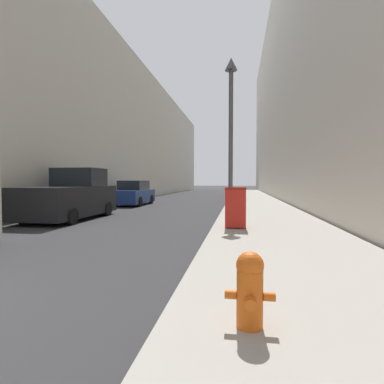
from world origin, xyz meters
name	(u,v)px	position (x,y,z in m)	size (l,w,h in m)	color
sidewalk_right	(256,204)	(5.69, 18.00, 0.07)	(3.95, 60.00, 0.15)	#9E998E
building_left_glass	(91,135)	(-10.22, 26.00, 6.24)	(12.00, 60.00, 12.48)	beige
building_right_stone	(346,83)	(13.77, 26.00, 10.25)	(12.00, 60.00, 20.51)	beige
fire_hydrant	(250,287)	(4.68, 0.74, 0.56)	(0.51, 0.39, 0.77)	#D15614
trash_bin	(236,207)	(4.46, 7.28, 0.81)	(0.66, 0.60, 1.29)	red
lamppost	(231,121)	(4.22, 9.91, 4.07)	(0.50, 0.50, 6.41)	#4C4C51
pickup_truck	(71,197)	(-2.58, 9.57, 0.94)	(2.24, 4.90, 2.21)	black
parked_sedan_near	(134,194)	(-2.49, 17.11, 0.76)	(1.84, 4.20, 1.66)	navy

